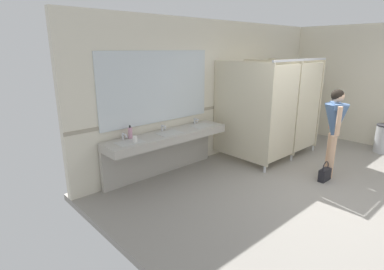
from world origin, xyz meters
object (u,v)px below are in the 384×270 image
trash_bin (384,139)px  soap_dispenser (130,133)px  person_standing (335,123)px  paper_cup (135,139)px  handbag (325,174)px

trash_bin → soap_dispenser: 5.57m
trash_bin → person_standing: person_standing is taller
trash_bin → paper_cup: 5.53m
handbag → trash_bin: bearing=-4.4°
soap_dispenser → trash_bin: bearing=-24.9°
handbag → paper_cup: 3.33m
soap_dispenser → paper_cup: (-0.06, -0.24, -0.04)m
handbag → paper_cup: size_ratio=3.54×
trash_bin → soap_dispenser: (-5.03, 2.33, 0.60)m
soap_dispenser → paper_cup: size_ratio=2.13×
trash_bin → person_standing: bearing=173.5°
person_standing → paper_cup: size_ratio=15.62×
handbag → paper_cup: paper_cup is taller
person_standing → handbag: person_standing is taller
handbag → soap_dispenser: size_ratio=1.66×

